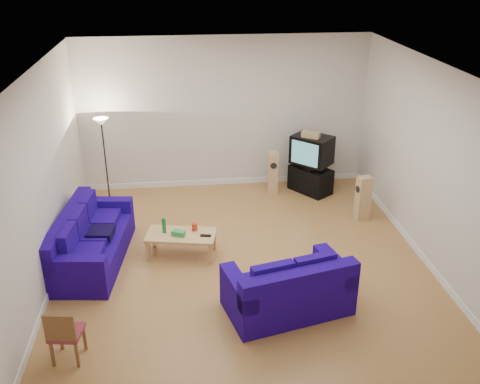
{
  "coord_description": "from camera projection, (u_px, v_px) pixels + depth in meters",
  "views": [
    {
      "loc": [
        -0.91,
        -7.52,
        4.76
      ],
      "look_at": [
        0.0,
        0.4,
        1.1
      ],
      "focal_mm": 40.0,
      "sensor_mm": 36.0,
      "label": 1
    }
  ],
  "objects": [
    {
      "name": "sofa_three_seat",
      "position": [
        89.0,
        244.0,
        8.78
      ],
      "size": [
        1.21,
        2.32,
        0.86
      ],
      "rotation": [
        0.0,
        0.0,
        -1.69
      ],
      "color": "#140065",
      "rests_on": "ground"
    },
    {
      "name": "tv_stand",
      "position": [
        310.0,
        180.0,
        11.33
      ],
      "size": [
        0.91,
        1.0,
        0.54
      ],
      "primitive_type": "cube",
      "rotation": [
        0.0,
        0.0,
        -0.94
      ],
      "color": "black",
      "rests_on": "ground"
    },
    {
      "name": "speaker_left",
      "position": [
        273.0,
        173.0,
        11.22
      ],
      "size": [
        0.23,
        0.29,
        0.89
      ],
      "rotation": [
        0.0,
        0.0,
        -0.08
      ],
      "color": "tan",
      "rests_on": "ground"
    },
    {
      "name": "red_canister",
      "position": [
        195.0,
        227.0,
        8.98
      ],
      "size": [
        0.13,
        0.13,
        0.13
      ],
      "primitive_type": "cylinder",
      "rotation": [
        0.0,
        0.0,
        -0.56
      ],
      "color": "red",
      "rests_on": "coffee_table"
    },
    {
      "name": "remote",
      "position": [
        206.0,
        236.0,
        8.82
      ],
      "size": [
        0.18,
        0.09,
        0.02
      ],
      "primitive_type": "cube",
      "rotation": [
        0.0,
        0.0,
        -0.19
      ],
      "color": "black",
      "rests_on": "coffee_table"
    },
    {
      "name": "room",
      "position": [
        243.0,
        177.0,
        8.22
      ],
      "size": [
        6.01,
        6.51,
        3.21
      ],
      "color": "brown",
      "rests_on": "ground"
    },
    {
      "name": "floor_lamp",
      "position": [
        102.0,
        133.0,
        10.45
      ],
      "size": [
        0.3,
        0.3,
        1.75
      ],
      "color": "black",
      "rests_on": "ground"
    },
    {
      "name": "television",
      "position": [
        312.0,
        150.0,
        11.08
      ],
      "size": [
        0.95,
        0.94,
        0.6
      ],
      "rotation": [
        0.0,
        0.0,
        -0.77
      ],
      "color": "black",
      "rests_on": "av_receiver"
    },
    {
      "name": "centre_speaker",
      "position": [
        311.0,
        135.0,
        10.85
      ],
      "size": [
        0.39,
        0.33,
        0.13
      ],
      "primitive_type": "cube",
      "rotation": [
        0.0,
        0.0,
        -0.6
      ],
      "color": "tan",
      "rests_on": "television"
    },
    {
      "name": "sofa_loveseat",
      "position": [
        289.0,
        292.0,
        7.55
      ],
      "size": [
        1.9,
        1.34,
        0.86
      ],
      "rotation": [
        0.0,
        0.0,
        0.24
      ],
      "color": "#140065",
      "rests_on": "ground"
    },
    {
      "name": "bottle",
      "position": [
        164.0,
        225.0,
        8.88
      ],
      "size": [
        0.07,
        0.07,
        0.27
      ],
      "primitive_type": "cylinder",
      "rotation": [
        0.0,
        0.0,
        -0.03
      ],
      "color": "#197233",
      "rests_on": "coffee_table"
    },
    {
      "name": "dining_chair",
      "position": [
        64.0,
        333.0,
        6.57
      ],
      "size": [
        0.43,
        0.43,
        0.79
      ],
      "rotation": [
        0.0,
        0.0,
        -0.15
      ],
      "color": "brown",
      "rests_on": "ground"
    },
    {
      "name": "tissue_box",
      "position": [
        179.0,
        233.0,
        8.82
      ],
      "size": [
        0.24,
        0.19,
        0.09
      ],
      "primitive_type": "cube",
      "rotation": [
        0.0,
        0.0,
        -0.39
      ],
      "color": "green",
      "rests_on": "coffee_table"
    },
    {
      "name": "coffee_table",
      "position": [
        181.0,
        237.0,
        8.91
      ],
      "size": [
        1.23,
        0.78,
        0.42
      ],
      "rotation": [
        0.0,
        0.0,
        -0.2
      ],
      "color": "tan",
      "rests_on": "ground"
    },
    {
      "name": "speaker_right",
      "position": [
        363.0,
        198.0,
        10.11
      ],
      "size": [
        0.3,
        0.25,
        0.86
      ],
      "rotation": [
        0.0,
        0.0,
        -1.37
      ],
      "color": "tan",
      "rests_on": "ground"
    },
    {
      "name": "av_receiver",
      "position": [
        312.0,
        167.0,
        11.16
      ],
      "size": [
        0.44,
        0.49,
        0.1
      ],
      "primitive_type": "cube",
      "rotation": [
        0.0,
        0.0,
        -1.26
      ],
      "color": "black",
      "rests_on": "tv_stand"
    }
  ]
}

